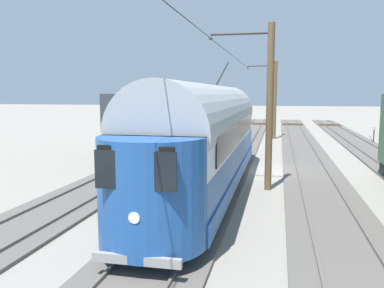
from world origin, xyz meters
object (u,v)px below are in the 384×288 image
(switch_stand, at_px, (374,134))
(boxcar_far_siding, at_px, (162,121))
(vintage_streetcar, at_px, (208,135))
(catenary_pole_mid_near, at_px, (268,104))
(catenary_pole_foreground, at_px, (274,98))
(spare_tie_stack, at_px, (116,149))

(switch_stand, bearing_deg, boxcar_far_siding, 32.85)
(vintage_streetcar, height_order, catenary_pole_mid_near, catenary_pole_mid_near)
(boxcar_far_siding, relative_size, catenary_pole_mid_near, 1.78)
(catenary_pole_foreground, distance_m, spare_tie_stack, 15.28)
(catenary_pole_foreground, bearing_deg, vintage_streetcar, 83.23)
(boxcar_far_siding, distance_m, catenary_pole_foreground, 13.16)
(switch_stand, xyz_separation_m, spare_tie_stack, (18.03, 9.29, -0.43))
(vintage_streetcar, distance_m, catenary_pole_foreground, 20.02)
(boxcar_far_siding, relative_size, spare_tie_stack, 4.98)
(boxcar_far_siding, bearing_deg, switch_stand, -147.15)
(catenary_pole_foreground, xyz_separation_m, spare_tie_stack, (10.16, 10.95, -3.24))
(catenary_pole_foreground, relative_size, catenary_pole_mid_near, 1.00)
(boxcar_far_siding, distance_m, switch_stand, 17.57)
(spare_tie_stack, bearing_deg, catenary_pole_foreground, -132.87)
(boxcar_far_siding, height_order, catenary_pole_mid_near, catenary_pole_mid_near)
(catenary_pole_mid_near, relative_size, switch_stand, 5.44)
(catenary_pole_foreground, relative_size, switch_stand, 5.44)
(vintage_streetcar, xyz_separation_m, catenary_pole_mid_near, (-2.35, -0.62, 1.25))
(vintage_streetcar, distance_m, spare_tie_stack, 12.00)
(catenary_pole_mid_near, bearing_deg, boxcar_far_siding, -49.72)
(catenary_pole_mid_near, bearing_deg, vintage_streetcar, 14.66)
(catenary_pole_mid_near, bearing_deg, spare_tie_stack, -39.18)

